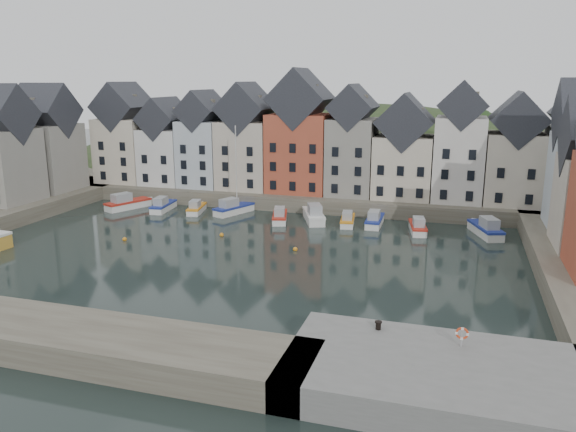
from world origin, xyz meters
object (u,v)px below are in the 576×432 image
at_px(boat_d, 233,208).
at_px(life_ring_post, 462,334).
at_px(boat_a, 127,204).
at_px(mooring_bollard, 378,325).

distance_m(boat_d, life_ring_post, 47.55).
distance_m(boat_a, mooring_bollard, 53.09).
bearing_deg(boat_d, life_ring_post, -28.27).
distance_m(mooring_bollard, life_ring_post, 5.41).
bearing_deg(boat_a, life_ring_post, -13.68).
relative_size(boat_d, mooring_bollard, 21.96).
bearing_deg(life_ring_post, boat_d, 129.72).
xyz_separation_m(boat_a, mooring_bollard, (40.84, -33.89, 1.54)).
height_order(mooring_bollard, life_ring_post, life_ring_post).
xyz_separation_m(boat_a, boat_d, (15.77, 1.66, 0.03)).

